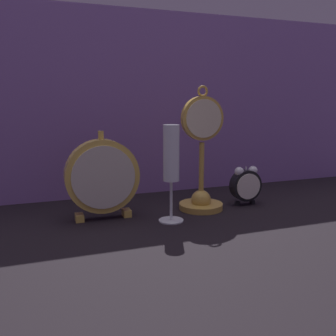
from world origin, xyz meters
TOP-DOWN VIEW (x-y plane):
  - ground_plane at (0.00, 0.00)m, footprint 4.00×4.00m
  - fabric_backdrop_drape at (0.00, 0.33)m, footprint 1.71×0.01m
  - pocket_watch_on_stand at (0.10, 0.10)m, footprint 0.12×0.12m
  - alarm_clock_twin_bell at (0.24, 0.09)m, footprint 0.09×0.03m
  - mantel_clock_silver at (-0.17, 0.10)m, footprint 0.18×0.04m
  - champagne_flute at (-0.01, 0.03)m, footprint 0.06×0.06m

SIDE VIEW (x-z plane):
  - ground_plane at x=0.00m, z-range 0.00..0.00m
  - alarm_clock_twin_bell at x=0.24m, z-range 0.01..0.12m
  - mantel_clock_silver at x=-0.17m, z-range 0.00..0.22m
  - pocket_watch_on_stand at x=0.10m, z-range -0.05..0.28m
  - champagne_flute at x=-0.01m, z-range 0.03..0.27m
  - fabric_backdrop_drape at x=0.00m, z-range 0.00..0.56m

